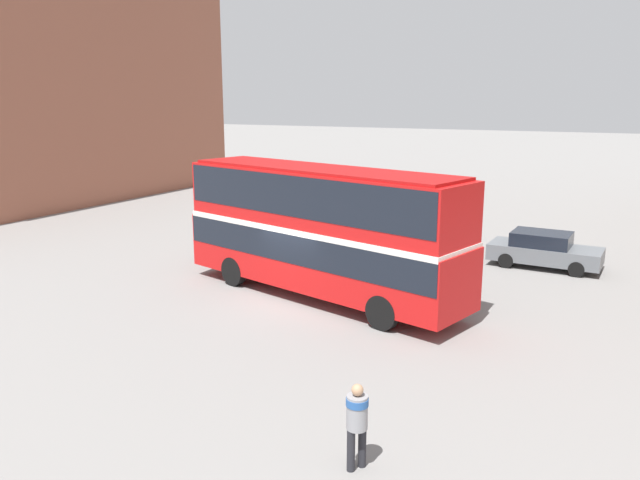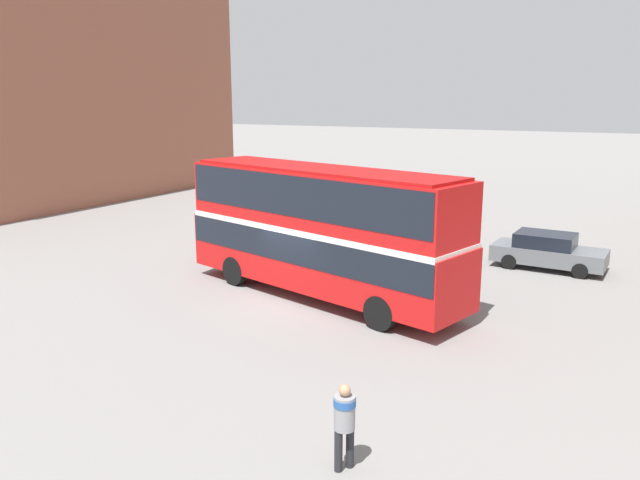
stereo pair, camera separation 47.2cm
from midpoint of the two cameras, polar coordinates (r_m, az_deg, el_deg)
The scene contains 6 objects.
ground_plane at distance 21.86m, azimuth -1.84°, elevation -5.52°, with size 240.00×240.00×0.00m, color gray.
building_row_left at distance 46.40m, azimuth -23.16°, elevation 14.12°, with size 9.15×28.44×17.39m.
double_decker_bus at distance 21.56m, azimuth 0.63°, elevation 1.49°, with size 11.39×5.27×4.59m.
pedestrian_foreground at distance 12.13m, azimuth 3.41°, elevation -15.92°, with size 0.58×0.58×1.74m.
parked_car_kerb_near at distance 31.78m, azimuth 6.05°, elevation 1.76°, with size 4.98×2.82×1.59m.
parked_car_kerb_far at distance 27.38m, azimuth 20.56°, elevation -0.95°, with size 4.50×2.07×1.48m.
Camera 2 is at (10.69, -17.79, 6.91)m, focal length 35.00 mm.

